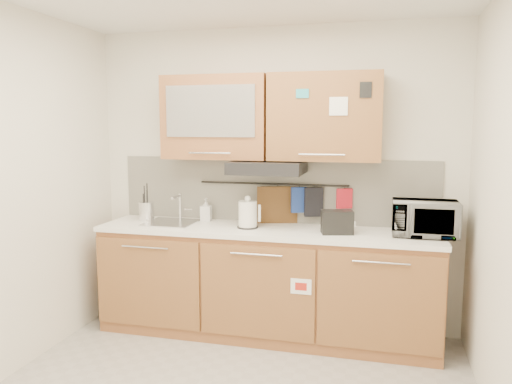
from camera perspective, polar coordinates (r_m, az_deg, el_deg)
The scene contains 17 objects.
wall_back at distance 4.38m, azimuth 2.05°, elevation 1.52°, with size 3.20×3.20×0.00m, color silver.
base_cabinet at distance 4.27m, azimuth 1.10°, elevation -10.93°, with size 2.80×0.64×0.88m.
countertop at distance 4.14m, azimuth 1.11°, elevation -4.43°, with size 2.82×0.62×0.04m, color white.
backsplash at distance 4.38m, azimuth 2.01°, elevation 0.20°, with size 2.80×0.02×0.56m, color silver.
upper_cabinets at distance 4.18m, azimuth 1.50°, elevation 8.52°, with size 1.82×0.37×0.70m.
range_hood at distance 4.12m, azimuth 1.32°, elevation 2.82°, with size 0.60×0.46×0.10m, color black.
sink at distance 4.42m, azimuth -9.63°, elevation -3.45°, with size 0.42×0.40×0.26m.
utensil_rail at distance 4.33m, azimuth 1.91°, elevation 0.93°, with size 0.02×0.02×1.30m, color black.
utensil_crock at distance 4.57m, azimuth -12.40°, elevation -2.13°, with size 0.16×0.16×0.33m.
kettle at distance 4.13m, azimuth -0.94°, elevation -2.66°, with size 0.20×0.20×0.27m.
toaster at distance 3.97m, azimuth 9.25°, elevation -3.38°, with size 0.27×0.20×0.18m.
microwave at distance 4.05m, azimuth 18.74°, elevation -2.89°, with size 0.49×0.33×0.27m, color #999999.
soap_bottle at distance 4.46m, azimuth -5.73°, elevation -2.01°, with size 0.09×0.09×0.20m, color #999999.
cutting_board at distance 4.34m, azimuth 2.44°, elevation -2.22°, with size 0.35×0.03×0.43m, color brown.
oven_mitt at distance 4.29m, azimuth 4.91°, elevation -0.90°, with size 0.13×0.03×0.22m, color navy.
dark_pouch at distance 4.28m, azimuth 6.61°, elevation -1.15°, with size 0.16×0.04×0.25m, color black.
pot_holder at distance 4.24m, azimuth 10.06°, elevation -0.74°, with size 0.14×0.02×0.17m, color red.
Camera 1 is at (0.92, -2.75, 1.76)m, focal length 35.00 mm.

